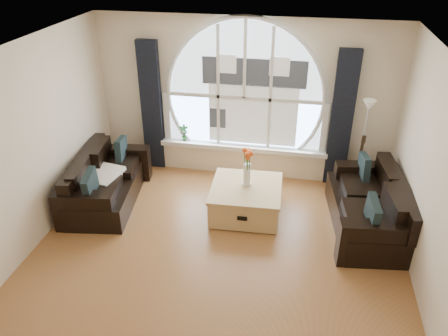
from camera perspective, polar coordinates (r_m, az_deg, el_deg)
ground at (r=5.77m, az=-1.70°, el=-13.50°), size 5.00×5.50×0.01m
ceiling at (r=4.42m, az=-2.22°, el=13.24°), size 5.00×5.50×0.01m
wall_back at (r=7.41m, az=2.68°, el=8.89°), size 5.00×0.01×2.70m
wall_left at (r=5.97m, az=-26.08°, el=0.55°), size 0.01×5.50×2.70m
wall_right at (r=5.11m, az=26.71°, el=-4.41°), size 0.01×5.50×2.70m
attic_slope at (r=4.60m, az=25.88°, el=6.35°), size 0.92×5.50×0.72m
arched_window at (r=7.30m, az=2.70°, el=10.83°), size 2.60×0.06×2.15m
window_sill at (r=7.66m, az=2.43°, el=2.72°), size 2.90×0.22×0.08m
window_frame at (r=7.27m, az=2.66°, el=10.76°), size 2.76×0.08×2.15m
neighbor_house at (r=7.30m, az=3.84°, el=9.79°), size 1.70×0.02×1.50m
curtain_left at (r=7.75m, az=-9.39°, el=7.85°), size 0.35×0.12×2.30m
curtain_right at (r=7.34m, az=15.02°, el=6.01°), size 0.35×0.12×2.30m
sofa_left at (r=7.14m, az=-15.11°, el=-1.43°), size 1.11×1.85×0.78m
sofa_right at (r=6.63m, az=18.29°, el=-4.51°), size 1.13×1.93×0.82m
coffee_chest at (r=6.68m, az=2.87°, el=-4.04°), size 1.09×1.09×0.51m
throw_blanket at (r=7.07m, az=-15.63°, el=-0.90°), size 0.64×0.64×0.10m
vase_flowers at (r=6.44m, az=3.04°, el=0.83°), size 0.24×0.24×0.70m
floor_lamp at (r=7.32m, az=17.51°, el=2.53°), size 0.24×0.24×1.60m
guitar at (r=7.43m, az=17.11°, el=0.66°), size 0.41×0.32×1.06m
potted_plant at (r=7.77m, az=-5.22°, el=4.60°), size 0.18×0.15×0.30m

